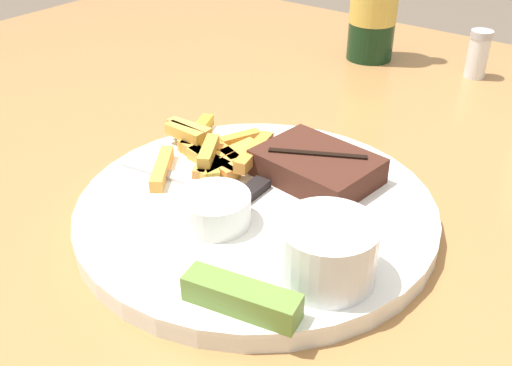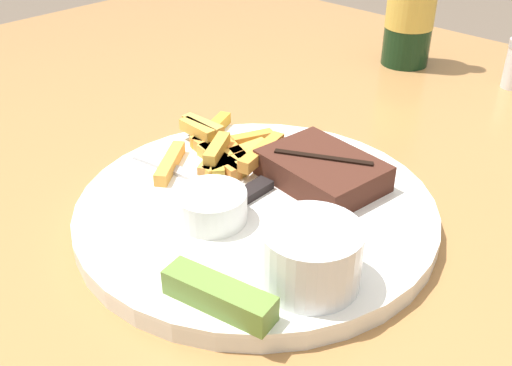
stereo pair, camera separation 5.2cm
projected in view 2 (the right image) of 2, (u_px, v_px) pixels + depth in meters
dining_table at (256, 278)px, 0.57m from camera, size 1.45×1.25×0.77m
dinner_plate at (256, 211)px, 0.53m from camera, size 0.32×0.32×0.02m
steak_portion at (322, 170)px, 0.55m from camera, size 0.11×0.09×0.03m
fries_pile at (220, 150)px, 0.59m from camera, size 0.12×0.15×0.02m
coleslaw_cup at (311, 252)px, 0.42m from camera, size 0.07×0.07×0.05m
dipping_sauce_cup at (211, 205)px, 0.50m from camera, size 0.06×0.06×0.03m
pickle_spear at (219, 295)px, 0.41m from camera, size 0.09×0.04×0.02m
fork_utensil at (183, 173)px, 0.57m from camera, size 0.13×0.03×0.00m
knife_utensil at (277, 177)px, 0.56m from camera, size 0.02×0.17×0.01m
beer_bottle at (412, 4)px, 0.83m from camera, size 0.07×0.07×0.24m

